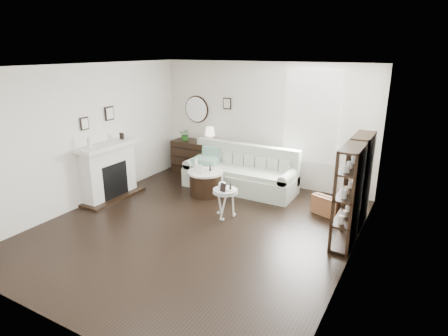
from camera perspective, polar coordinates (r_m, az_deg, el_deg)
The scene contains 18 objects.
room at distance 8.10m, azimuth 10.69°, elevation 7.77°, with size 5.50×5.50×5.50m.
fireplace at distance 7.98m, azimuth -17.09°, elevation -0.70°, with size 0.50×1.40×1.84m.
shelf_unit_far at distance 6.84m, azimuth 19.87°, elevation -1.72°, with size 0.30×0.80×1.60m.
shelf_unit_near at distance 6.00m, azimuth 18.35°, elevation -4.25°, with size 0.30×0.80×1.60m.
sofa at distance 8.20m, azimuth 2.58°, elevation -1.06°, with size 2.46×0.85×0.96m.
quilt at distance 8.40m, azimuth -2.69°, elevation 1.15°, with size 0.55×0.45×0.14m, color #279067.
suitcase at distance 7.20m, azimuth 15.24°, elevation -5.60°, with size 0.54×0.18×0.36m, color brown.
dresser at distance 9.15m, azimuth -4.03°, elevation 1.55°, with size 1.24×0.53×0.82m.
table_lamp at distance 8.81m, azimuth -2.15°, elevation 5.03°, with size 0.25×0.25×0.39m, color #F1E9CB, non-canonical shape.
potted_plant at distance 9.14m, azimuth -5.92°, elevation 5.10°, with size 0.26×0.23×0.29m, color #1F5C1A.
drum_table at distance 7.88m, azimuth -2.81°, elevation -2.27°, with size 0.74×0.74×0.52m.
pedestal_table at distance 6.74m, azimuth 0.20°, elevation -3.64°, with size 0.45×0.45×0.54m.
eiffel_drum at distance 7.77m, azimuth -2.13°, elevation 0.19°, with size 0.11×0.11×0.20m, color black, non-canonical shape.
bottle_drum at distance 7.79m, azimuth -4.33°, elevation 0.59°, with size 0.07×0.07×0.30m, color silver.
card_frame_drum at distance 7.65m, azimuth -3.91°, elevation -0.14°, with size 0.15×0.01×0.20m, color white.
eiffel_ped at distance 6.68m, azimuth 0.98°, elevation -2.64°, with size 0.10×0.10×0.17m, color black, non-canonical shape.
flask_ped at distance 6.73m, azimuth -0.30°, elevation -2.07°, with size 0.14×0.14×0.26m, color silver, non-canonical shape.
card_frame_ped at distance 6.59m, azimuth -0.15°, elevation -3.00°, with size 0.12×0.01×0.15m, color black.
Camera 1 is at (3.26, -4.87, 2.95)m, focal length 30.00 mm.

